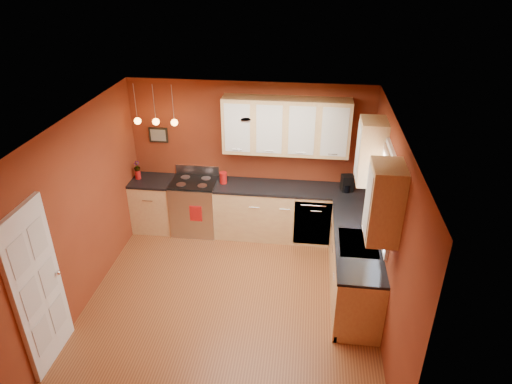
# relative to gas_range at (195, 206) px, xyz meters

# --- Properties ---
(floor) EXTENTS (4.20, 4.20, 0.00)m
(floor) POSITION_rel_gas_range_xyz_m (0.92, -1.80, -0.48)
(floor) COLOR brown
(floor) RESTS_ON ground
(ceiling) EXTENTS (4.00, 4.20, 0.02)m
(ceiling) POSITION_rel_gas_range_xyz_m (0.92, -1.80, 2.12)
(ceiling) COLOR silver
(ceiling) RESTS_ON wall_back
(wall_back) EXTENTS (4.00, 0.02, 2.60)m
(wall_back) POSITION_rel_gas_range_xyz_m (0.92, 0.30, 0.82)
(wall_back) COLOR maroon
(wall_back) RESTS_ON floor
(wall_front) EXTENTS (4.00, 0.02, 2.60)m
(wall_front) POSITION_rel_gas_range_xyz_m (0.92, -3.90, 0.82)
(wall_front) COLOR maroon
(wall_front) RESTS_ON floor
(wall_left) EXTENTS (0.02, 4.20, 2.60)m
(wall_left) POSITION_rel_gas_range_xyz_m (-1.08, -1.80, 0.82)
(wall_left) COLOR maroon
(wall_left) RESTS_ON floor
(wall_right) EXTENTS (0.02, 4.20, 2.60)m
(wall_right) POSITION_rel_gas_range_xyz_m (2.92, -1.80, 0.82)
(wall_right) COLOR maroon
(wall_right) RESTS_ON floor
(base_cabinets_back_left) EXTENTS (0.70, 0.60, 0.90)m
(base_cabinets_back_left) POSITION_rel_gas_range_xyz_m (-0.73, -0.00, -0.03)
(base_cabinets_back_left) COLOR #E0BE78
(base_cabinets_back_left) RESTS_ON floor
(base_cabinets_back_right) EXTENTS (2.54, 0.60, 0.90)m
(base_cabinets_back_right) POSITION_rel_gas_range_xyz_m (1.65, -0.00, -0.03)
(base_cabinets_back_right) COLOR #E0BE78
(base_cabinets_back_right) RESTS_ON floor
(base_cabinets_right) EXTENTS (0.60, 2.10, 0.90)m
(base_cabinets_right) POSITION_rel_gas_range_xyz_m (2.62, -1.35, -0.03)
(base_cabinets_right) COLOR #E0BE78
(base_cabinets_right) RESTS_ON floor
(counter_back_left) EXTENTS (0.70, 0.62, 0.04)m
(counter_back_left) POSITION_rel_gas_range_xyz_m (-0.73, -0.00, 0.44)
(counter_back_left) COLOR black
(counter_back_left) RESTS_ON base_cabinets_back_left
(counter_back_right) EXTENTS (2.54, 0.62, 0.04)m
(counter_back_right) POSITION_rel_gas_range_xyz_m (1.65, -0.00, 0.44)
(counter_back_right) COLOR black
(counter_back_right) RESTS_ON base_cabinets_back_right
(counter_right) EXTENTS (0.62, 2.10, 0.04)m
(counter_right) POSITION_rel_gas_range_xyz_m (2.62, -1.35, 0.44)
(counter_right) COLOR black
(counter_right) RESTS_ON base_cabinets_right
(gas_range) EXTENTS (0.76, 0.64, 1.11)m
(gas_range) POSITION_rel_gas_range_xyz_m (0.00, 0.00, 0.00)
(gas_range) COLOR #B3B3B8
(gas_range) RESTS_ON floor
(dishwasher_front) EXTENTS (0.60, 0.02, 0.80)m
(dishwasher_front) POSITION_rel_gas_range_xyz_m (2.02, -0.29, -0.03)
(dishwasher_front) COLOR #B3B3B8
(dishwasher_front) RESTS_ON base_cabinets_back_right
(sink) EXTENTS (0.50, 0.70, 0.33)m
(sink) POSITION_rel_gas_range_xyz_m (2.62, -1.50, 0.43)
(sink) COLOR #96969B
(sink) RESTS_ON counter_right
(window) EXTENTS (0.06, 1.02, 1.22)m
(window) POSITION_rel_gas_range_xyz_m (2.89, -1.50, 1.21)
(window) COLOR white
(window) RESTS_ON wall_right
(door_left_wall) EXTENTS (0.12, 0.82, 2.05)m
(door_left_wall) POSITION_rel_gas_range_xyz_m (-1.05, -3.00, 0.54)
(door_left_wall) COLOR white
(door_left_wall) RESTS_ON floor
(upper_cabinets_back) EXTENTS (2.00, 0.35, 0.90)m
(upper_cabinets_back) POSITION_rel_gas_range_xyz_m (1.52, 0.12, 1.47)
(upper_cabinets_back) COLOR #E0BE78
(upper_cabinets_back) RESTS_ON wall_back
(upper_cabinets_right) EXTENTS (0.35, 1.95, 0.90)m
(upper_cabinets_right) POSITION_rel_gas_range_xyz_m (2.75, -1.48, 1.47)
(upper_cabinets_right) COLOR #E0BE78
(upper_cabinets_right) RESTS_ON wall_right
(wall_picture) EXTENTS (0.32, 0.03, 0.26)m
(wall_picture) POSITION_rel_gas_range_xyz_m (-0.63, 0.28, 1.17)
(wall_picture) COLOR black
(wall_picture) RESTS_ON wall_back
(pendant_lights) EXTENTS (0.71, 0.11, 0.66)m
(pendant_lights) POSITION_rel_gas_range_xyz_m (-0.53, -0.05, 1.53)
(pendant_lights) COLOR #96969B
(pendant_lights) RESTS_ON ceiling
(red_canister) EXTENTS (0.13, 0.13, 0.19)m
(red_canister) POSITION_rel_gas_range_xyz_m (0.50, 0.03, 0.56)
(red_canister) COLOR #B21413
(red_canister) RESTS_ON counter_back_right
(red_vase) EXTENTS (0.09, 0.09, 0.15)m
(red_vase) POSITION_rel_gas_range_xyz_m (-0.97, 0.02, 0.53)
(red_vase) COLOR #B21413
(red_vase) RESTS_ON counter_back_left
(flowers) EXTENTS (0.12, 0.12, 0.19)m
(flowers) POSITION_rel_gas_range_xyz_m (-0.97, 0.02, 0.68)
(flowers) COLOR #B21413
(flowers) RESTS_ON red_vase
(coffee_maker) EXTENTS (0.22, 0.21, 0.27)m
(coffee_maker) POSITION_rel_gas_range_xyz_m (2.54, -0.00, 0.58)
(coffee_maker) COLOR black
(coffee_maker) RESTS_ON counter_back_right
(soap_pump) EXTENTS (0.12, 0.12, 0.19)m
(soap_pump) POSITION_rel_gas_range_xyz_m (2.73, -1.60, 0.56)
(soap_pump) COLOR silver
(soap_pump) RESTS_ON counter_right
(dish_towel) EXTENTS (0.21, 0.01, 0.28)m
(dish_towel) POSITION_rel_gas_range_xyz_m (0.09, -0.33, 0.04)
(dish_towel) COLOR #B21413
(dish_towel) RESTS_ON gas_range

